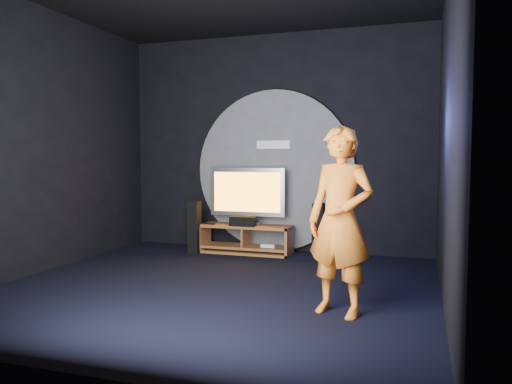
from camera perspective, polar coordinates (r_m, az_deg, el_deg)
floor at (r=5.98m, az=-4.59°, el=-10.74°), size 5.00×5.00×0.00m
back_wall at (r=8.15m, az=2.21°, el=5.62°), size 5.00×0.04×3.50m
front_wall at (r=3.62m, az=-20.40°, el=7.40°), size 5.00×0.04×3.50m
left_wall at (r=7.14m, az=-23.59°, el=5.52°), size 0.04×5.00×3.50m
right_wall at (r=5.34m, az=21.03°, el=6.21°), size 0.04×5.00×3.50m
wall_disc_panel at (r=8.09m, az=2.09°, el=2.45°), size 2.60×0.11×2.60m
media_console at (r=7.93m, az=-1.12°, el=-5.62°), size 1.46×0.45×0.45m
tv at (r=7.91m, az=-1.01°, el=-0.18°), size 1.23×0.22×0.90m
center_speaker at (r=7.75m, az=-1.53°, el=-3.37°), size 0.40×0.15×0.15m
remote at (r=7.99m, az=-5.35°, el=-3.63°), size 0.18×0.05×0.02m
tower_speaker_left at (r=7.98m, az=-7.04°, el=-4.01°), size 0.17×0.18×0.83m
tower_speaker_right at (r=7.63m, az=7.12°, el=-4.37°), size 0.17×0.18×0.83m
subwoofer at (r=7.51m, az=8.52°, el=-6.47°), size 0.29×0.29×0.32m
player at (r=4.84m, az=9.61°, el=-3.29°), size 0.77×0.62×1.82m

